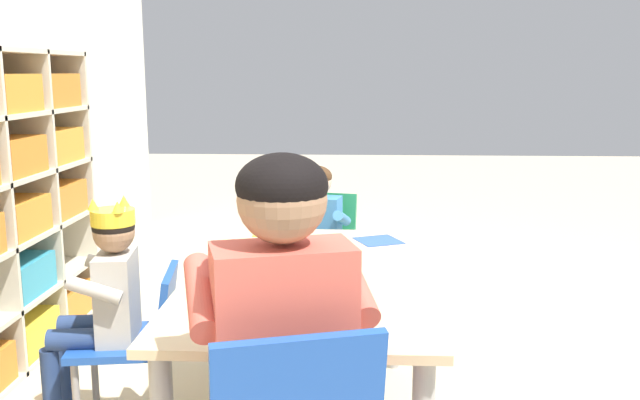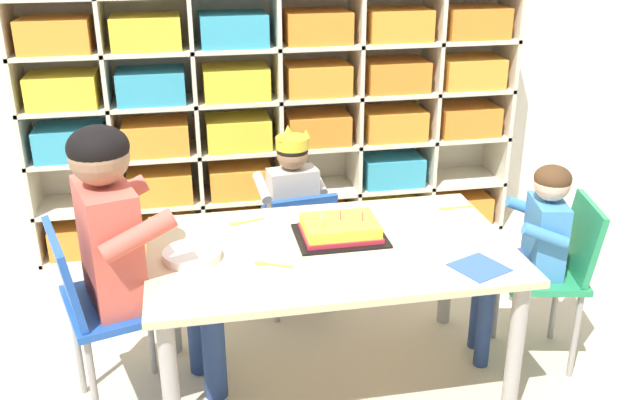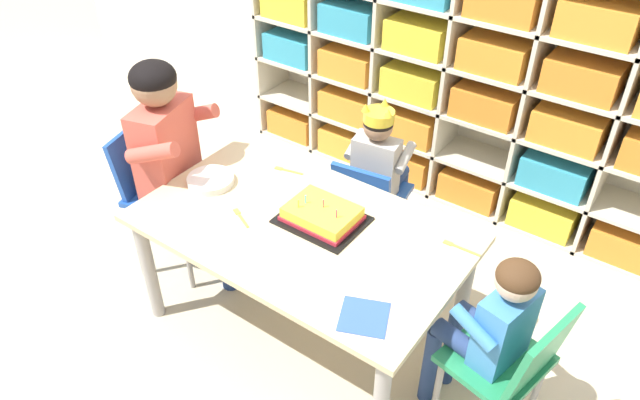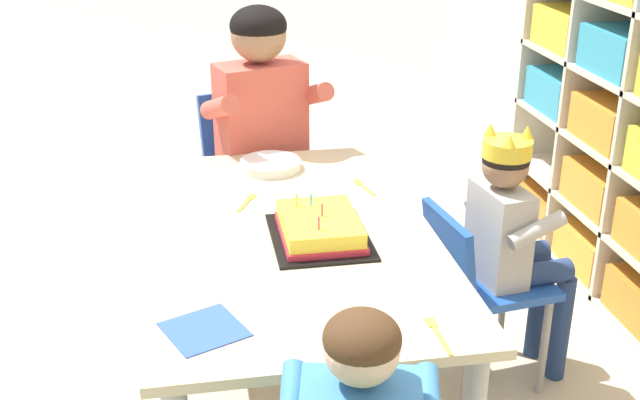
{
  "view_description": "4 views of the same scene",
  "coord_description": "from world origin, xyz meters",
  "px_view_note": "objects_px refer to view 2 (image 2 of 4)",
  "views": [
    {
      "loc": [
        -2.13,
        -0.14,
        1.22
      ],
      "look_at": [
        -0.03,
        -0.05,
        0.83
      ],
      "focal_mm": 38.34,
      "sensor_mm": 36.0,
      "label": 1
    },
    {
      "loc": [
        -0.47,
        -2.18,
        1.68
      ],
      "look_at": [
        -0.04,
        0.0,
        0.75
      ],
      "focal_mm": 39.65,
      "sensor_mm": 36.0,
      "label": 2
    },
    {
      "loc": [
        1.11,
        -1.41,
        2.04
      ],
      "look_at": [
        0.04,
        0.07,
        0.68
      ],
      "focal_mm": 33.6,
      "sensor_mm": 36.0,
      "label": 3
    },
    {
      "loc": [
        1.94,
        -0.26,
        1.52
      ],
      "look_at": [
        0.09,
        0.06,
        0.7
      ],
      "focal_mm": 44.99,
      "sensor_mm": 36.0,
      "label": 4
    }
  ],
  "objects_px": {
    "paper_plate_stack": "(192,255)",
    "fork_near_child_seat": "(271,264)",
    "child_with_crown": "(290,195)",
    "classroom_chair_guest_side": "(555,267)",
    "classroom_chair_adult_side": "(100,301)",
    "classroom_chair_blue": "(297,236)",
    "adult_helper_seated": "(129,240)",
    "activity_table": "(331,265)",
    "guest_at_table_side": "(532,239)",
    "fork_at_table_front_edge": "(454,208)",
    "birthday_cake_on_tray": "(340,230)",
    "fork_scattered_mid_table": "(244,222)"
  },
  "relations": [
    {
      "from": "classroom_chair_blue",
      "to": "birthday_cake_on_tray",
      "type": "height_order",
      "value": "birthday_cake_on_tray"
    },
    {
      "from": "classroom_chair_guest_side",
      "to": "birthday_cake_on_tray",
      "type": "bearing_deg",
      "value": -82.94
    },
    {
      "from": "classroom_chair_guest_side",
      "to": "paper_plate_stack",
      "type": "relative_size",
      "value": 3.4
    },
    {
      "from": "child_with_crown",
      "to": "classroom_chair_adult_side",
      "type": "xyz_separation_m",
      "value": [
        -0.76,
        -0.68,
        -0.06
      ]
    },
    {
      "from": "fork_at_table_front_edge",
      "to": "classroom_chair_guest_side",
      "type": "bearing_deg",
      "value": -38.21
    },
    {
      "from": "birthday_cake_on_tray",
      "to": "fork_scattered_mid_table",
      "type": "distance_m",
      "value": 0.38
    },
    {
      "from": "adult_helper_seated",
      "to": "paper_plate_stack",
      "type": "bearing_deg",
      "value": -112.0
    },
    {
      "from": "fork_near_child_seat",
      "to": "classroom_chair_adult_side",
      "type": "bearing_deg",
      "value": -162.59
    },
    {
      "from": "adult_helper_seated",
      "to": "fork_near_child_seat",
      "type": "relative_size",
      "value": 8.53
    },
    {
      "from": "guest_at_table_side",
      "to": "fork_at_table_front_edge",
      "type": "xyz_separation_m",
      "value": [
        -0.23,
        0.22,
        0.06
      ]
    },
    {
      "from": "classroom_chair_adult_side",
      "to": "fork_at_table_front_edge",
      "type": "bearing_deg",
      "value": -95.44
    },
    {
      "from": "classroom_chair_blue",
      "to": "classroom_chair_guest_side",
      "type": "distance_m",
      "value": 1.07
    },
    {
      "from": "classroom_chair_adult_side",
      "to": "birthday_cake_on_tray",
      "type": "xyz_separation_m",
      "value": [
        0.85,
        0.09,
        0.15
      ]
    },
    {
      "from": "classroom_chair_blue",
      "to": "adult_helper_seated",
      "type": "bearing_deg",
      "value": 31.64
    },
    {
      "from": "child_with_crown",
      "to": "paper_plate_stack",
      "type": "bearing_deg",
      "value": 48.5
    },
    {
      "from": "activity_table",
      "to": "classroom_chair_guest_side",
      "type": "bearing_deg",
      "value": -0.3
    },
    {
      "from": "classroom_chair_adult_side",
      "to": "fork_near_child_seat",
      "type": "xyz_separation_m",
      "value": [
        0.57,
        -0.08,
        0.12
      ]
    },
    {
      "from": "child_with_crown",
      "to": "fork_at_table_front_edge",
      "type": "distance_m",
      "value": 0.73
    },
    {
      "from": "classroom_chair_blue",
      "to": "child_with_crown",
      "type": "distance_m",
      "value": 0.19
    },
    {
      "from": "activity_table",
      "to": "classroom_chair_adult_side",
      "type": "distance_m",
      "value": 0.8
    },
    {
      "from": "child_with_crown",
      "to": "classroom_chair_guest_side",
      "type": "distance_m",
      "value": 1.14
    },
    {
      "from": "classroom_chair_blue",
      "to": "fork_near_child_seat",
      "type": "xyz_separation_m",
      "value": [
        -0.2,
        -0.66,
        0.22
      ]
    },
    {
      "from": "fork_scattered_mid_table",
      "to": "fork_near_child_seat",
      "type": "distance_m",
      "value": 0.37
    },
    {
      "from": "classroom_chair_adult_side",
      "to": "fork_near_child_seat",
      "type": "bearing_deg",
      "value": -114.27
    },
    {
      "from": "paper_plate_stack",
      "to": "fork_near_child_seat",
      "type": "height_order",
      "value": "paper_plate_stack"
    },
    {
      "from": "adult_helper_seated",
      "to": "classroom_chair_guest_side",
      "type": "distance_m",
      "value": 1.58
    },
    {
      "from": "adult_helper_seated",
      "to": "fork_near_child_seat",
      "type": "distance_m",
      "value": 0.48
    },
    {
      "from": "activity_table",
      "to": "adult_helper_seated",
      "type": "height_order",
      "value": "adult_helper_seated"
    },
    {
      "from": "guest_at_table_side",
      "to": "fork_at_table_front_edge",
      "type": "height_order",
      "value": "guest_at_table_side"
    },
    {
      "from": "birthday_cake_on_tray",
      "to": "paper_plate_stack",
      "type": "height_order",
      "value": "birthday_cake_on_tray"
    },
    {
      "from": "activity_table",
      "to": "paper_plate_stack",
      "type": "distance_m",
      "value": 0.49
    },
    {
      "from": "classroom_chair_guest_side",
      "to": "birthday_cake_on_tray",
      "type": "xyz_separation_m",
      "value": [
        -0.83,
        0.07,
        0.2
      ]
    },
    {
      "from": "guest_at_table_side",
      "to": "fork_near_child_seat",
      "type": "height_order",
      "value": "guest_at_table_side"
    },
    {
      "from": "child_with_crown",
      "to": "fork_scattered_mid_table",
      "type": "bearing_deg",
      "value": 51.06
    },
    {
      "from": "child_with_crown",
      "to": "guest_at_table_side",
      "type": "height_order",
      "value": "child_with_crown"
    },
    {
      "from": "classroom_chair_adult_side",
      "to": "birthday_cake_on_tray",
      "type": "relative_size",
      "value": 2.25
    },
    {
      "from": "adult_helper_seated",
      "to": "fork_at_table_front_edge",
      "type": "xyz_separation_m",
      "value": [
        1.24,
        0.22,
        -0.08
      ]
    },
    {
      "from": "child_with_crown",
      "to": "fork_scattered_mid_table",
      "type": "distance_m",
      "value": 0.46
    },
    {
      "from": "classroom_chair_blue",
      "to": "fork_near_child_seat",
      "type": "relative_size",
      "value": 4.7
    },
    {
      "from": "classroom_chair_guest_side",
      "to": "paper_plate_stack",
      "type": "xyz_separation_m",
      "value": [
        -1.36,
        -0.0,
        0.19
      ]
    },
    {
      "from": "classroom_chair_blue",
      "to": "activity_table",
      "type": "bearing_deg",
      "value": 85.02
    },
    {
      "from": "classroom_chair_adult_side",
      "to": "fork_at_table_front_edge",
      "type": "distance_m",
      "value": 1.38
    },
    {
      "from": "child_with_crown",
      "to": "adult_helper_seated",
      "type": "distance_m",
      "value": 0.92
    },
    {
      "from": "classroom_chair_adult_side",
      "to": "fork_near_child_seat",
      "type": "height_order",
      "value": "classroom_chair_adult_side"
    },
    {
      "from": "classroom_chair_blue",
      "to": "classroom_chair_adult_side",
      "type": "distance_m",
      "value": 0.96
    },
    {
      "from": "activity_table",
      "to": "classroom_chair_guest_side",
      "type": "distance_m",
      "value": 0.89
    },
    {
      "from": "activity_table",
      "to": "child_with_crown",
      "type": "height_order",
      "value": "child_with_crown"
    },
    {
      "from": "activity_table",
      "to": "child_with_crown",
      "type": "relative_size",
      "value": 1.54
    },
    {
      "from": "child_with_crown",
      "to": "adult_helper_seated",
      "type": "height_order",
      "value": "adult_helper_seated"
    },
    {
      "from": "fork_scattered_mid_table",
      "to": "birthday_cake_on_tray",
      "type": "bearing_deg",
      "value": -43.37
    }
  ]
}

